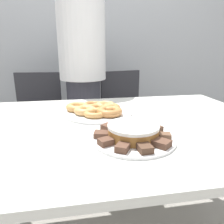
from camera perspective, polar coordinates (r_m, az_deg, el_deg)
name	(u,v)px	position (r m, az deg, el deg)	size (l,w,h in m)	color
wall_back	(90,28)	(2.59, -5.67, 21.11)	(8.00, 0.05, 2.60)	#B2B7BC
table	(122,139)	(1.06, 2.50, -7.10)	(1.47, 1.06, 0.75)	silver
person_standing	(83,73)	(1.82, -7.62, 10.01)	(0.37, 0.37, 1.69)	#383842
office_chair_left	(38,127)	(2.04, -18.74, -3.81)	(0.48, 0.48, 0.88)	black
office_chair_right	(127,122)	(2.07, 3.86, -2.65)	(0.53, 0.53, 0.88)	black
plate_cake	(133,139)	(0.85, 5.41, -6.96)	(0.33, 0.33, 0.01)	white
plate_donuts	(97,112)	(1.18, -3.86, -0.11)	(0.38, 0.38, 0.01)	white
frosted_cake	(133,131)	(0.84, 5.47, -4.98)	(0.20, 0.20, 0.05)	#9E662D
lamington_0	(161,143)	(0.79, 12.76, -7.96)	(0.08, 0.08, 0.02)	brown
lamington_1	(165,136)	(0.86, 13.58, -6.08)	(0.05, 0.05, 0.02)	brown
lamington_2	(156,129)	(0.92, 11.45, -4.33)	(0.06, 0.05, 0.02)	#513828
lamington_3	(141,125)	(0.95, 7.51, -3.40)	(0.06, 0.06, 0.02)	brown
lamington_4	(123,124)	(0.95, 3.01, -3.25)	(0.05, 0.06, 0.02)	#513828
lamington_5	(109,128)	(0.91, -0.83, -4.07)	(0.07, 0.07, 0.02)	brown
lamington_6	(101,134)	(0.85, -2.78, -5.83)	(0.07, 0.06, 0.02)	brown
lamington_7	(106,142)	(0.78, -1.68, -7.77)	(0.06, 0.06, 0.02)	brown
lamington_8	(122,148)	(0.74, 2.73, -9.30)	(0.06, 0.06, 0.02)	brown
lamington_9	(145,148)	(0.74, 8.59, -9.35)	(0.05, 0.06, 0.02)	#513828
donut_0	(97,109)	(1.18, -3.88, 0.91)	(0.12, 0.12, 0.03)	tan
donut_1	(110,108)	(1.18, -0.55, 1.08)	(0.11, 0.11, 0.04)	#C68447
donut_2	(105,105)	(1.24, -1.77, 1.74)	(0.11, 0.11, 0.04)	#E5AD66
donut_3	(93,105)	(1.25, -5.05, 1.76)	(0.11, 0.11, 0.03)	#C68447
donut_4	(77,107)	(1.22, -9.02, 1.32)	(0.12, 0.12, 0.04)	tan
donut_5	(85,110)	(1.14, -7.06, 0.43)	(0.12, 0.12, 0.04)	#E5AD66
donut_6	(95,113)	(1.10, -4.43, -0.30)	(0.12, 0.12, 0.03)	tan
donut_7	(110,112)	(1.11, -0.58, 0.12)	(0.13, 0.13, 0.04)	#C68447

